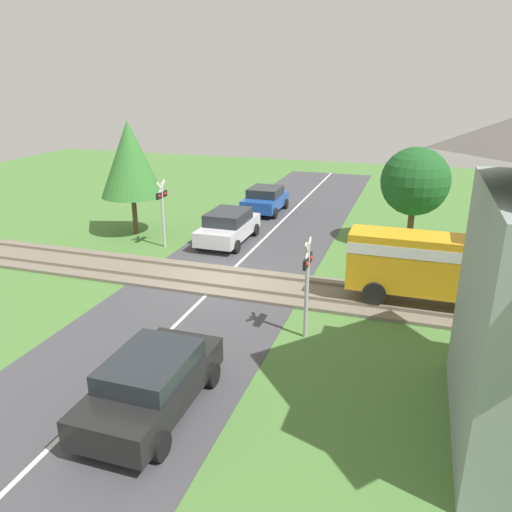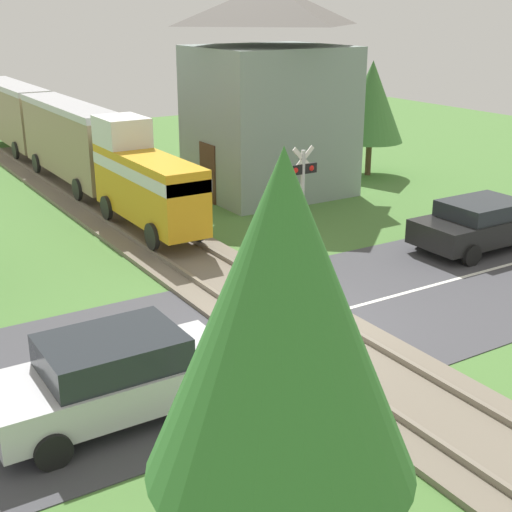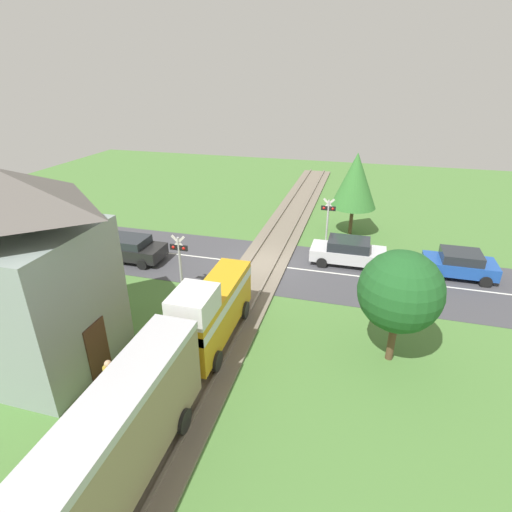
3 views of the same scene
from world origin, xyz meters
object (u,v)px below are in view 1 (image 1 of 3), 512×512
car_near_crossing (228,226)px  crossing_signal_west_approach (162,205)px  crossing_signal_east_approach (307,276)px  car_far_side (152,382)px  car_behind_queue (265,199)px

car_near_crossing → crossing_signal_west_approach: (1.50, -2.54, 1.17)m
crossing_signal_east_approach → crossing_signal_west_approach: bearing=-128.2°
car_near_crossing → car_far_side: 12.63m
car_far_side → crossing_signal_east_approach: bearing=150.6°
car_near_crossing → crossing_signal_east_approach: 9.55m
car_far_side → crossing_signal_west_approach: 12.14m
car_far_side → car_behind_queue: bearing=-171.0°
car_far_side → crossing_signal_east_approach: (-4.52, 2.54, 1.19)m
car_behind_queue → crossing_signal_west_approach: crossing_signal_west_approach is taller
crossing_signal_west_approach → crossing_signal_east_approach: (6.27, 7.97, 0.00)m
car_far_side → car_behind_queue: size_ratio=1.14×
car_near_crossing → car_behind_queue: size_ratio=1.16×
crossing_signal_east_approach → car_near_crossing: bearing=-145.1°
car_behind_queue → crossing_signal_east_approach: 14.70m
car_near_crossing → car_behind_queue: (-5.83, -0.00, -0.02)m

